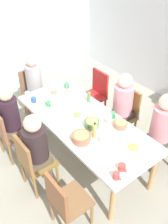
# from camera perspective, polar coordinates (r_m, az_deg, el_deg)

# --- Properties ---
(ground_plane) EXTENTS (6.79, 6.79, 0.00)m
(ground_plane) POSITION_cam_1_polar(r_m,az_deg,el_deg) (4.04, -0.00, -10.32)
(ground_plane) COLOR #9E9D8D
(dining_table) EXTENTS (2.21, 0.92, 0.76)m
(dining_table) POSITION_cam_1_polar(r_m,az_deg,el_deg) (3.56, -0.00, -2.89)
(dining_table) COLOR white
(dining_table) RESTS_ON ground_plane
(chair_0) EXTENTS (0.40, 0.40, 0.90)m
(chair_0) POSITION_cam_1_polar(r_m,az_deg,el_deg) (4.70, -11.28, 4.77)
(chair_0) COLOR olive
(chair_0) RESTS_ON ground_plane
(person_0) EXTENTS (0.30, 0.30, 1.20)m
(person_0) POSITION_cam_1_polar(r_m,az_deg,el_deg) (4.52, -11.01, 6.34)
(person_0) COLOR #43413F
(person_0) RESTS_ON ground_plane
(chair_1) EXTENTS (0.40, 0.40, 0.90)m
(chair_1) POSITION_cam_1_polar(r_m,az_deg,el_deg) (3.80, 17.16, -5.31)
(chair_1) COLOR olive
(chair_1) RESTS_ON ground_plane
(person_1) EXTENTS (0.30, 0.30, 1.25)m
(person_1) POSITION_cam_1_polar(r_m,az_deg,el_deg) (3.59, 16.98, -3.08)
(person_1) COLOR #49434C
(person_1) RESTS_ON ground_plane
(chair_2) EXTENTS (0.40, 0.40, 0.90)m
(chair_2) POSITION_cam_1_polar(r_m,az_deg,el_deg) (3.37, -11.52, -10.78)
(chair_2) COLOR olive
(chair_2) RESTS_ON ground_plane
(person_2) EXTENTS (0.30, 0.30, 1.21)m
(person_2) POSITION_cam_1_polar(r_m,az_deg,el_deg) (3.24, -10.59, -7.54)
(person_2) COLOR brown
(person_2) RESTS_ON ground_plane
(chair_3) EXTENTS (0.40, 0.40, 0.90)m
(chair_3) POSITION_cam_1_polar(r_m,az_deg,el_deg) (4.55, 2.63, 4.40)
(chair_3) COLOR red
(chair_3) RESTS_ON ground_plane
(chair_4) EXTENTS (0.40, 0.40, 0.90)m
(chair_4) POSITION_cam_1_polar(r_m,az_deg,el_deg) (4.13, 9.23, -0.01)
(chair_4) COLOR olive
(chair_4) RESTS_ON ground_plane
(person_4) EXTENTS (0.30, 0.30, 1.23)m
(person_4) POSITION_cam_1_polar(r_m,az_deg,el_deg) (3.94, 8.64, 2.12)
(person_4) COLOR #484843
(person_4) RESTS_ON ground_plane
(chair_5) EXTENTS (0.40, 0.40, 0.90)m
(chair_5) POSITION_cam_1_polar(r_m,az_deg,el_deg) (2.96, -4.27, -19.35)
(chair_5) COLOR brown
(chair_5) RESTS_ON ground_plane
(chair_6) EXTENTS (0.40, 0.40, 0.90)m
(chair_6) POSITION_cam_1_polar(r_m,az_deg,el_deg) (3.88, -16.75, -4.15)
(chair_6) COLOR brown
(chair_6) RESTS_ON ground_plane
(person_6) EXTENTS (0.30, 0.30, 1.23)m
(person_6) POSITION_cam_1_polar(r_m,az_deg,el_deg) (3.77, -16.08, -1.12)
(person_6) COLOR #555445
(person_6) RESTS_ON ground_plane
(plate_0) EXTENTS (0.24, 0.24, 0.04)m
(plate_0) POSITION_cam_1_polar(r_m,az_deg,el_deg) (3.16, 11.05, -7.93)
(plate_0) COLOR white
(plate_0) RESTS_ON dining_table
(plate_1) EXTENTS (0.20, 0.20, 0.04)m
(plate_1) POSITION_cam_1_polar(r_m,az_deg,el_deg) (3.58, -1.56, -0.77)
(plate_1) COLOR silver
(plate_1) RESTS_ON dining_table
(plate_2) EXTENTS (0.22, 0.22, 0.04)m
(plate_2) POSITION_cam_1_polar(r_m,az_deg,el_deg) (4.09, -6.72, 4.29)
(plate_2) COLOR white
(plate_2) RESTS_ON dining_table
(bowl_0) EXTENTS (0.19, 0.19, 0.09)m
(bowl_0) POSITION_cam_1_polar(r_m,az_deg,el_deg) (3.42, 8.22, -2.69)
(bowl_0) COLOR #95664D
(bowl_0) RESTS_ON dining_table
(bowl_1) EXTENTS (0.24, 0.24, 0.12)m
(bowl_1) POSITION_cam_1_polar(r_m,az_deg,el_deg) (3.18, -0.62, -5.66)
(bowl_1) COLOR #A06349
(bowl_1) RESTS_ON dining_table
(bowl_2) EXTENTS (0.20, 0.20, 0.12)m
(bowl_2) POSITION_cam_1_polar(r_m,az_deg,el_deg) (3.38, 1.79, -2.51)
(bowl_2) COLOR #4C7745
(bowl_2) RESTS_ON dining_table
(cup_0) EXTENTS (0.11, 0.08, 0.09)m
(cup_0) POSITION_cam_1_polar(r_m,az_deg,el_deg) (4.20, -3.91, 5.97)
(cup_0) COLOR #4C8C62
(cup_0) RESTS_ON dining_table
(cup_1) EXTENTS (0.12, 0.09, 0.07)m
(cup_1) POSITION_cam_1_polar(r_m,az_deg,el_deg) (2.90, 8.54, -12.19)
(cup_1) COLOR #CB463E
(cup_1) RESTS_ON dining_table
(cup_2) EXTENTS (0.11, 0.07, 0.08)m
(cup_2) POSITION_cam_1_polar(r_m,az_deg,el_deg) (2.81, 7.28, -14.03)
(cup_2) COLOR #CB4847
(cup_2) RESTS_ON dining_table
(cup_3) EXTENTS (0.12, 0.09, 0.09)m
(cup_3) POSITION_cam_1_polar(r_m,az_deg,el_deg) (3.56, 6.33, -0.71)
(cup_3) COLOR #3F9558
(cup_3) RESTS_ON dining_table
(cup_4) EXTENTS (0.11, 0.08, 0.09)m
(cup_4) POSITION_cam_1_polar(r_m,az_deg,el_deg) (3.92, -11.23, 2.69)
(cup_4) COLOR #365D95
(cup_4) RESTS_ON dining_table
(cup_5) EXTENTS (0.12, 0.09, 0.09)m
(cup_5) POSITION_cam_1_polar(r_m,az_deg,el_deg) (3.17, 4.45, -6.29)
(cup_5) COLOR white
(cup_5) RESTS_ON dining_table
(cup_6) EXTENTS (0.11, 0.07, 0.08)m
(cup_6) POSITION_cam_1_polar(r_m,az_deg,el_deg) (3.80, -8.02, 1.81)
(cup_6) COLOR #439358
(cup_6) RESTS_ON dining_table
(cup_7) EXTENTS (0.12, 0.08, 0.09)m
(cup_7) POSITION_cam_1_polar(r_m,az_deg,el_deg) (4.06, -12.56, 3.82)
(cup_7) COLOR white
(cup_7) RESTS_ON dining_table
(bottle_0) EXTENTS (0.06, 0.06, 0.20)m
(bottle_0) POSITION_cam_1_polar(r_m,az_deg,el_deg) (3.40, 5.76, -1.64)
(bottle_0) COLOR silver
(bottle_0) RESTS_ON dining_table
(bottle_1) EXTENTS (0.05, 0.05, 0.24)m
(bottle_1) POSITION_cam_1_polar(r_m,az_deg,el_deg) (3.18, 2.40, -4.26)
(bottle_1) COLOR tan
(bottle_1) RESTS_ON dining_table
(bottle_2) EXTENTS (0.05, 0.05, 0.20)m
(bottle_2) POSITION_cam_1_polar(r_m,az_deg,el_deg) (3.83, 1.11, 3.53)
(bottle_2) COLOR #4E773E
(bottle_2) RESTS_ON dining_table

